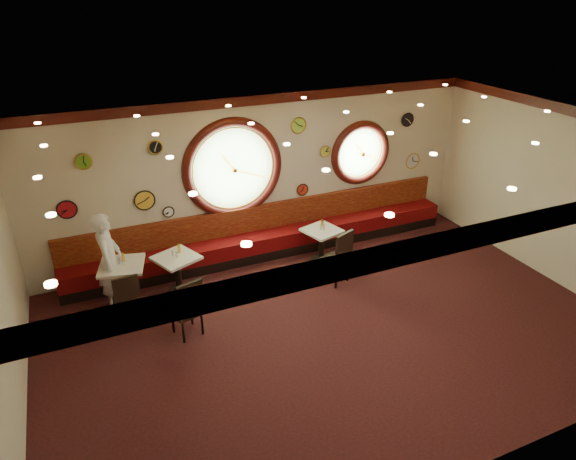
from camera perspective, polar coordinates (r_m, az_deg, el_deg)
The scene contains 43 objects.
floor at distance 8.49m, azimuth 4.87°, elevation -10.82°, with size 9.00×6.00×0.00m, color black.
ceiling at distance 7.05m, azimuth 5.86°, elevation 10.44°, with size 9.00×6.00×0.02m, color #B98534.
wall_back at distance 10.13m, azimuth -2.85°, elevation 5.97°, with size 9.00×0.02×3.20m, color beige.
wall_front at distance 5.65m, azimuth 20.46°, elevation -14.04°, with size 9.00×0.02×3.20m, color beige.
wall_right at distance 10.43m, azimuth 27.60°, elevation 3.53°, with size 0.02×6.00×3.20m, color beige.
molding_back at distance 9.67m, azimuth -2.94°, elevation 14.30°, with size 9.00×0.10×0.18m, color #3E0F0B.
molding_front at distance 4.90m, azimuth 22.80°, elevation 0.04°, with size 9.00×0.10×0.18m, color #3E0F0B.
molding_right at distance 9.99m, azimuth 29.23°, elevation 11.48°, with size 0.10×6.00×0.18m, color #3E0F0B.
banquette_base at distance 10.51m, azimuth -2.12°, elevation -2.21°, with size 8.00×0.55×0.20m, color black.
banquette_seat at distance 10.40m, azimuth -2.14°, elevation -1.00°, with size 8.00×0.55×0.30m, color #59070A.
banquette_back at distance 10.41m, azimuth -2.63°, elevation 1.47°, with size 8.00×0.10×0.55m, color #5F070D.
porthole_left_glass at distance 9.86m, azimuth -6.15°, elevation 6.81°, with size 1.66×1.66×0.02m, color #A0D37E.
porthole_left_frame at distance 9.85m, azimuth -6.12°, elevation 6.79°, with size 1.98×1.98×0.18m, color #3E0F0B.
porthole_left_ring at distance 9.82m, azimuth -6.07°, elevation 6.73°, with size 1.61×1.61×0.03m, color gold.
porthole_right_glass at distance 10.99m, azimuth 8.00°, elevation 8.49°, with size 1.10×1.10×0.02m, color #A0D37E.
porthole_right_frame at distance 10.98m, azimuth 8.04°, elevation 8.47°, with size 1.38×1.38×0.18m, color #3E0F0B.
porthole_right_ring at distance 10.96m, azimuth 8.12°, elevation 8.42°, with size 1.09×1.09×0.03m, color gold.
wall_clock_0 at distance 11.81m, azimuth 13.65°, elevation 7.47°, with size 0.34×0.34×0.03m, color silver.
wall_clock_1 at distance 10.51m, azimuth 4.14°, elevation 8.71°, with size 0.22×0.22×0.03m, color #CAD045.
wall_clock_2 at distance 9.34m, azimuth -14.53°, elevation 8.89°, with size 0.24×0.24×0.03m, color black.
wall_clock_3 at distance 9.54m, azimuth -23.36°, elevation 2.11°, with size 0.32×0.32×0.03m, color red.
wall_clock_4 at distance 10.55m, azimuth 1.59°, elevation 4.51°, with size 0.24×0.24×0.03m, color red.
wall_clock_5 at distance 9.62m, azimuth -15.65°, elevation 3.21°, with size 0.36×0.36×0.03m, color yellow.
wall_clock_6 at distance 10.09m, azimuth 1.17°, elevation 11.57°, with size 0.30×0.30×0.03m, color #9FDC44.
wall_clock_7 at distance 9.78m, azimuth -13.15°, elevation 2.00°, with size 0.20×0.20×0.03m, color white.
wall_clock_8 at distance 9.27m, azimuth -21.78°, elevation 7.07°, with size 0.26×0.26×0.03m, color #67AE22.
wall_clock_9 at distance 11.41m, azimuth 13.12°, elevation 11.85°, with size 0.28×0.28×0.03m, color black.
table_a at distance 9.19m, azimuth -17.77°, elevation -5.23°, with size 0.87×0.87×0.79m.
table_b at distance 9.28m, azimuth -12.17°, elevation -4.40°, with size 0.88×0.88×0.74m.
table_c at distance 10.11m, azimuth 3.75°, elevation -1.27°, with size 0.79×0.79×0.71m.
chair_a at distance 8.62m, azimuth -17.48°, elevation -7.07°, with size 0.42×0.42×0.59m.
chair_b at distance 8.11m, azimuth -11.02°, elevation -8.16°, with size 0.53×0.53×0.64m.
chair_c at distance 9.34m, azimuth 5.76°, elevation -2.67°, with size 0.58×0.58×0.66m.
condiment_a_salt at distance 9.04m, azimuth -18.26°, elevation -3.30°, with size 0.04×0.04×0.11m, color silver.
condiment_b_salt at distance 9.16m, azimuth -12.72°, elevation -2.57°, with size 0.03×0.03×0.09m, color silver.
condiment_c_salt at distance 9.95m, azimuth 3.67°, elevation 0.30°, with size 0.04×0.04×0.11m, color silver.
condiment_a_pepper at distance 9.00m, azimuth -17.88°, elevation -3.46°, with size 0.03×0.03×0.09m, color silver.
condiment_b_pepper at distance 9.09m, azimuth -12.25°, elevation -2.73°, with size 0.04×0.04×0.10m, color silver.
condiment_c_pepper at distance 9.93m, azimuth 4.03°, elevation 0.24°, with size 0.04×0.04×0.11m, color silver.
condiment_a_bottle at distance 9.10m, azimuth -17.85°, elevation -2.88°, with size 0.05×0.05×0.16m, color gold.
condiment_b_bottle at distance 9.23m, azimuth -12.03°, elevation -2.00°, with size 0.05×0.05×0.17m, color gold.
condiment_c_bottle at distance 10.03m, azimuth 3.82°, elevation 0.72°, with size 0.05×0.05×0.17m, color gold.
waiter at distance 9.07m, azimuth -19.24°, elevation -3.24°, with size 0.63×0.41×1.72m, color white.
Camera 1 is at (-3.37, -5.89, 5.10)m, focal length 32.00 mm.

